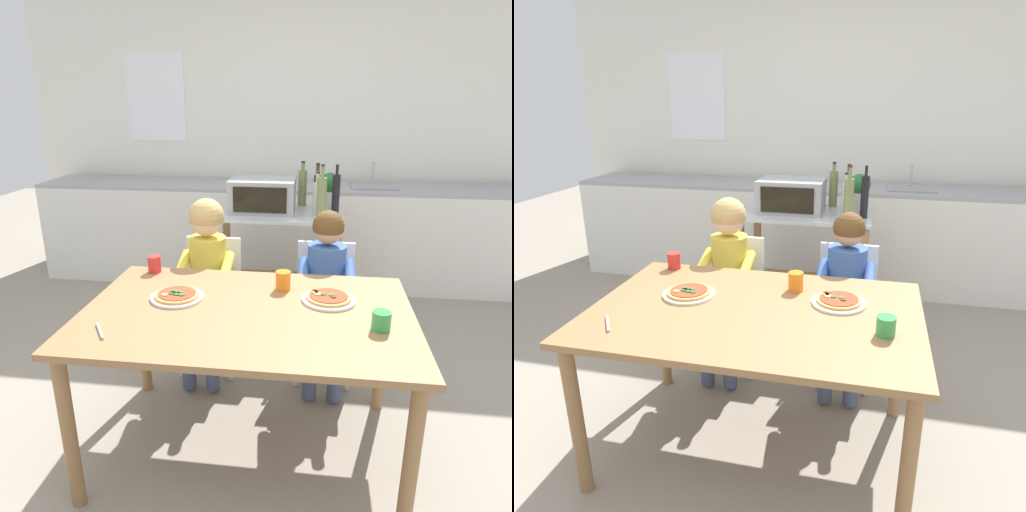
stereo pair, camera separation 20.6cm
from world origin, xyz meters
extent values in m
plane|color=gray|center=(0.00, 1.06, 0.00)|extent=(10.59, 10.59, 0.00)
cube|color=white|center=(0.00, 2.71, 1.35)|extent=(4.97, 0.12, 2.70)
cube|color=white|center=(-1.27, 2.64, 1.65)|extent=(0.56, 0.01, 0.80)
cube|color=silver|center=(0.00, 2.30, 0.44)|extent=(4.47, 0.60, 0.88)
cube|color=#9E9EA3|center=(0.00, 2.30, 0.89)|extent=(4.47, 0.60, 0.03)
cube|color=gray|center=(0.78, 2.30, 0.90)|extent=(0.40, 0.33, 0.02)
cylinder|color=#B7BABF|center=(0.78, 2.42, 1.01)|extent=(0.02, 0.02, 0.20)
cube|color=#B7BABF|center=(0.01, 1.41, 0.86)|extent=(0.93, 0.57, 0.02)
cube|color=olive|center=(0.01, 1.41, 0.30)|extent=(0.86, 0.52, 0.02)
cube|color=olive|center=(-0.41, 1.16, 0.42)|extent=(0.05, 0.05, 0.84)
cube|color=olive|center=(0.44, 1.16, 0.42)|extent=(0.05, 0.05, 0.84)
cube|color=olive|center=(-0.41, 1.65, 0.42)|extent=(0.05, 0.05, 0.84)
cube|color=olive|center=(0.44, 1.65, 0.42)|extent=(0.05, 0.05, 0.84)
cube|color=#999BA0|center=(-0.10, 1.40, 0.99)|extent=(0.46, 0.33, 0.23)
cube|color=black|center=(-0.10, 1.23, 0.99)|extent=(0.37, 0.01, 0.18)
cylinder|color=black|center=(0.06, 1.23, 0.92)|extent=(0.02, 0.01, 0.02)
cylinder|color=#4C2D14|center=(0.29, 1.60, 0.99)|extent=(0.05, 0.05, 0.24)
cylinder|color=#4C2D14|center=(0.29, 1.60, 1.14)|extent=(0.03, 0.03, 0.08)
cylinder|color=black|center=(0.29, 1.60, 1.19)|extent=(0.03, 0.03, 0.01)
cylinder|color=olive|center=(0.32, 1.20, 1.01)|extent=(0.06, 0.06, 0.28)
cylinder|color=olive|center=(0.32, 1.20, 1.19)|extent=(0.02, 0.02, 0.07)
cylinder|color=black|center=(0.32, 1.20, 1.23)|extent=(0.03, 0.03, 0.01)
cylinder|color=#ADB7B2|center=(0.29, 1.32, 0.98)|extent=(0.06, 0.06, 0.23)
cylinder|color=#ADB7B2|center=(0.29, 1.32, 1.13)|extent=(0.02, 0.02, 0.07)
cylinder|color=black|center=(0.29, 1.32, 1.17)|extent=(0.03, 0.03, 0.01)
cylinder|color=olive|center=(0.18, 1.63, 1.00)|extent=(0.07, 0.07, 0.26)
cylinder|color=olive|center=(0.18, 1.63, 1.16)|extent=(0.03, 0.03, 0.06)
cylinder|color=black|center=(0.18, 1.63, 1.20)|extent=(0.03, 0.03, 0.01)
cylinder|color=black|center=(0.42, 1.33, 1.01)|extent=(0.05, 0.05, 0.29)
cylinder|color=black|center=(0.42, 1.33, 1.18)|extent=(0.02, 0.02, 0.06)
cylinder|color=black|center=(0.42, 1.33, 1.22)|extent=(0.02, 0.02, 0.01)
cylinder|color=beige|center=(0.38, 1.49, 0.94)|extent=(0.12, 0.12, 0.14)
sphere|color=#28602D|center=(0.38, 1.49, 1.07)|extent=(0.15, 0.15, 0.15)
cube|color=olive|center=(0.00, 0.00, 0.74)|extent=(1.45, 0.95, 0.03)
cylinder|color=olive|center=(-0.67, -0.41, 0.36)|extent=(0.06, 0.06, 0.72)
cylinder|color=olive|center=(0.67, -0.41, 0.36)|extent=(0.06, 0.06, 0.72)
cylinder|color=olive|center=(-0.67, 0.41, 0.36)|extent=(0.06, 0.06, 0.72)
cylinder|color=olive|center=(0.67, 0.41, 0.36)|extent=(0.06, 0.06, 0.72)
cube|color=silver|center=(-0.34, 0.71, 0.44)|extent=(0.36, 0.36, 0.04)
cube|color=silver|center=(-0.34, 0.87, 0.63)|extent=(0.34, 0.03, 0.38)
cylinder|color=silver|center=(-0.19, 0.56, 0.22)|extent=(0.03, 0.03, 0.42)
cylinder|color=silver|center=(-0.49, 0.56, 0.22)|extent=(0.03, 0.03, 0.42)
cylinder|color=silver|center=(-0.19, 0.86, 0.22)|extent=(0.03, 0.03, 0.42)
cylinder|color=silver|center=(-0.49, 0.86, 0.22)|extent=(0.03, 0.03, 0.42)
cube|color=silver|center=(0.36, 0.70, 0.44)|extent=(0.36, 0.36, 0.04)
cube|color=silver|center=(0.36, 0.86, 0.63)|extent=(0.34, 0.03, 0.38)
cylinder|color=silver|center=(0.51, 0.55, 0.22)|extent=(0.03, 0.03, 0.42)
cylinder|color=silver|center=(0.21, 0.55, 0.22)|extent=(0.03, 0.03, 0.42)
cylinder|color=silver|center=(0.51, 0.85, 0.22)|extent=(0.03, 0.03, 0.42)
cylinder|color=silver|center=(0.21, 0.85, 0.22)|extent=(0.03, 0.03, 0.42)
cube|color=#424C6B|center=(-0.27, 0.57, 0.48)|extent=(0.10, 0.30, 0.10)
cylinder|color=#424C6B|center=(-0.27, 0.44, 0.24)|extent=(0.08, 0.08, 0.44)
cube|color=#424C6B|center=(-0.41, 0.57, 0.48)|extent=(0.10, 0.30, 0.10)
cylinder|color=#424C6B|center=(-0.41, 0.44, 0.24)|extent=(0.08, 0.08, 0.44)
cylinder|color=yellow|center=(-0.21, 0.61, 0.71)|extent=(0.06, 0.26, 0.15)
cylinder|color=yellow|center=(-0.47, 0.61, 0.71)|extent=(0.06, 0.26, 0.15)
cylinder|color=yellow|center=(-0.34, 0.71, 0.67)|extent=(0.22, 0.22, 0.39)
sphere|color=beige|center=(-0.34, 0.71, 0.98)|extent=(0.20, 0.20, 0.20)
sphere|color=tan|center=(-0.34, 0.71, 0.99)|extent=(0.21, 0.21, 0.21)
cube|color=#424C6B|center=(0.43, 0.56, 0.48)|extent=(0.10, 0.30, 0.10)
cylinder|color=#424C6B|center=(0.43, 0.43, 0.24)|extent=(0.08, 0.08, 0.44)
cube|color=#424C6B|center=(0.29, 0.56, 0.48)|extent=(0.10, 0.30, 0.10)
cylinder|color=#424C6B|center=(0.29, 0.43, 0.24)|extent=(0.08, 0.08, 0.44)
cylinder|color=#3D60A8|center=(0.49, 0.60, 0.70)|extent=(0.06, 0.26, 0.15)
cylinder|color=#3D60A8|center=(0.23, 0.60, 0.70)|extent=(0.06, 0.26, 0.15)
cylinder|color=#3D60A8|center=(0.36, 0.70, 0.67)|extent=(0.22, 0.22, 0.37)
sphere|color=tan|center=(0.36, 0.70, 0.95)|extent=(0.17, 0.17, 0.17)
sphere|color=brown|center=(0.36, 0.70, 0.96)|extent=(0.18, 0.18, 0.18)
cylinder|color=beige|center=(-0.34, 0.08, 0.76)|extent=(0.25, 0.25, 0.01)
cylinder|color=tan|center=(-0.34, 0.08, 0.77)|extent=(0.21, 0.21, 0.01)
cylinder|color=#B23D23|center=(-0.34, 0.08, 0.78)|extent=(0.17, 0.17, 0.00)
cylinder|color=#386628|center=(-0.36, 0.07, 0.78)|extent=(0.03, 0.03, 0.01)
cylinder|color=#386628|center=(-0.34, 0.06, 0.78)|extent=(0.03, 0.03, 0.01)
cylinder|color=#386628|center=(-0.31, 0.06, 0.78)|extent=(0.03, 0.03, 0.01)
cylinder|color=#386628|center=(-0.36, 0.09, 0.78)|extent=(0.03, 0.03, 0.01)
cylinder|color=#DBC666|center=(-0.39, 0.05, 0.78)|extent=(0.03, 0.03, 0.01)
cylinder|color=#386628|center=(-0.33, 0.08, 0.78)|extent=(0.03, 0.03, 0.01)
cylinder|color=white|center=(0.36, 0.14, 0.76)|extent=(0.25, 0.25, 0.01)
cylinder|color=tan|center=(0.36, 0.14, 0.77)|extent=(0.21, 0.21, 0.01)
cylinder|color=#B23D23|center=(0.36, 0.14, 0.78)|extent=(0.18, 0.18, 0.00)
cylinder|color=#563319|center=(0.38, 0.13, 0.78)|extent=(0.03, 0.03, 0.01)
cylinder|color=#DBC666|center=(0.30, 0.17, 0.78)|extent=(0.03, 0.03, 0.01)
cylinder|color=maroon|center=(0.30, 0.18, 0.78)|extent=(0.04, 0.04, 0.01)
cylinder|color=#386628|center=(0.33, 0.15, 0.78)|extent=(0.02, 0.02, 0.01)
cylinder|color=#DBC666|center=(0.31, 0.15, 0.78)|extent=(0.03, 0.03, 0.01)
cylinder|color=#386628|center=(0.37, 0.15, 0.78)|extent=(0.03, 0.03, 0.01)
cylinder|color=green|center=(0.56, -0.11, 0.79)|extent=(0.08, 0.08, 0.08)
cylinder|color=red|center=(-0.56, 0.40, 0.80)|extent=(0.07, 0.07, 0.09)
cylinder|color=orange|center=(0.14, 0.25, 0.80)|extent=(0.07, 0.07, 0.09)
cylinder|color=#B7BABF|center=(-0.55, -0.28, 0.76)|extent=(0.09, 0.12, 0.01)
camera|label=1|loc=(0.28, -1.82, 1.64)|focal=32.21mm
camera|label=2|loc=(0.48, -1.78, 1.64)|focal=32.21mm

